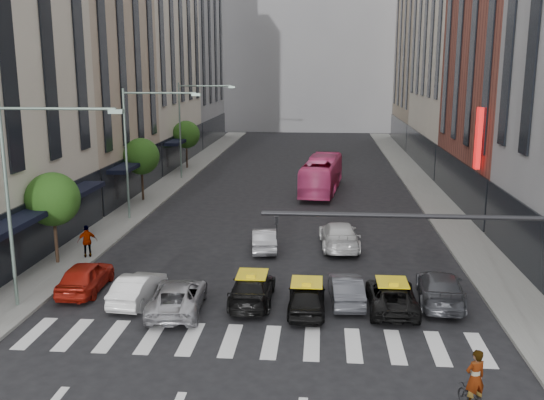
% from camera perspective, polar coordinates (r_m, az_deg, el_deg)
% --- Properties ---
extents(ground, '(160.00, 160.00, 0.00)m').
position_cam_1_polar(ground, '(23.07, -1.95, -14.76)').
color(ground, black).
rests_on(ground, ground).
extents(sidewalk_left, '(3.00, 96.00, 0.15)m').
position_cam_1_polar(sidewalk_left, '(53.32, -10.49, 0.86)').
color(sidewalk_left, slate).
rests_on(sidewalk_left, ground).
extents(sidewalk_right, '(3.00, 96.00, 0.15)m').
position_cam_1_polar(sidewalk_right, '(52.24, 14.65, 0.43)').
color(sidewalk_right, slate).
rests_on(sidewalk_right, ground).
extents(building_left_b, '(8.00, 16.00, 24.00)m').
position_cam_1_polar(building_left_b, '(52.18, -17.61, 13.43)').
color(building_left_b, tan).
rests_on(building_left_b, ground).
extents(building_left_d, '(8.00, 18.00, 30.00)m').
position_cam_1_polar(building_left_d, '(87.69, -8.33, 15.17)').
color(building_left_d, gray).
rests_on(building_left_d, ground).
extents(building_right_b, '(8.00, 18.00, 26.00)m').
position_cam_1_polar(building_right_b, '(49.62, 22.55, 14.32)').
color(building_right_b, brown).
rests_on(building_right_b, ground).
extents(building_right_d, '(8.00, 18.00, 28.00)m').
position_cam_1_polar(building_right_d, '(86.68, 14.92, 14.26)').
color(building_right_d, tan).
rests_on(building_right_d, ground).
extents(building_far, '(30.00, 10.00, 36.00)m').
position_cam_1_polar(building_far, '(105.68, 3.60, 16.40)').
color(building_far, gray).
rests_on(building_far, ground).
extents(tree_near, '(2.88, 2.88, 4.95)m').
position_cam_1_polar(tree_near, '(34.26, -19.93, 0.06)').
color(tree_near, black).
rests_on(tree_near, sidewalk_left).
extents(tree_mid, '(2.88, 2.88, 4.95)m').
position_cam_1_polar(tree_mid, '(49.01, -12.21, 4.03)').
color(tree_mid, black).
rests_on(tree_mid, sidewalk_left).
extents(tree_far, '(2.88, 2.88, 4.95)m').
position_cam_1_polar(tree_far, '(64.36, -8.09, 6.12)').
color(tree_far, black).
rests_on(tree_far, sidewalk_left).
extents(streetlamp_near, '(5.38, 0.25, 9.00)m').
position_cam_1_polar(streetlamp_near, '(27.79, -22.06, 1.91)').
color(streetlamp_near, gray).
rests_on(streetlamp_near, sidewalk_left).
extents(streetlamp_mid, '(5.38, 0.25, 9.00)m').
position_cam_1_polar(streetlamp_mid, '(42.53, -12.41, 5.85)').
color(streetlamp_mid, gray).
rests_on(streetlamp_mid, sidewalk_left).
extents(streetlamp_far, '(5.38, 0.25, 9.00)m').
position_cam_1_polar(streetlamp_far, '(57.94, -7.76, 7.68)').
color(streetlamp_far, gray).
rests_on(streetlamp_far, sidewalk_left).
extents(traffic_signal, '(10.10, 0.20, 6.00)m').
position_cam_1_polar(traffic_signal, '(20.96, 19.07, -5.08)').
color(traffic_signal, black).
rests_on(traffic_signal, ground).
extents(liberty_sign, '(0.30, 0.70, 4.00)m').
position_cam_1_polar(liberty_sign, '(41.88, 18.86, 5.51)').
color(liberty_sign, red).
rests_on(liberty_sign, ground).
extents(car_red, '(1.87, 4.38, 1.48)m').
position_cam_1_polar(car_red, '(30.51, -17.15, -6.90)').
color(car_red, '#9D190E').
rests_on(car_red, ground).
extents(car_white_front, '(1.76, 4.15, 1.33)m').
position_cam_1_polar(car_white_front, '(28.60, -12.50, -8.08)').
color(car_white_front, silver).
rests_on(car_white_front, ground).
extents(car_silver, '(2.57, 4.96, 1.34)m').
position_cam_1_polar(car_silver, '(27.25, -8.86, -8.97)').
color(car_silver, '#9C9CA1').
rests_on(car_silver, ground).
extents(taxi_left, '(1.90, 4.64, 1.34)m').
position_cam_1_polar(taxi_left, '(27.84, -1.87, -8.35)').
color(taxi_left, black).
rests_on(taxi_left, ground).
extents(taxi_center, '(1.64, 4.03, 1.37)m').
position_cam_1_polar(taxi_center, '(26.84, 3.28, -9.13)').
color(taxi_center, black).
rests_on(taxi_center, ground).
extents(car_grey_mid, '(1.66, 4.06, 1.31)m').
position_cam_1_polar(car_grey_mid, '(28.05, 6.97, -8.31)').
color(car_grey_mid, '#3E3F45').
rests_on(car_grey_mid, ground).
extents(taxi_right, '(2.10, 4.54, 1.26)m').
position_cam_1_polar(taxi_right, '(27.62, 11.19, -8.85)').
color(taxi_right, black).
rests_on(taxi_right, ground).
extents(car_grey_curb, '(2.48, 5.11, 1.43)m').
position_cam_1_polar(car_grey_curb, '(28.86, 15.57, -7.96)').
color(car_grey_curb, '#3A3C41').
rests_on(car_grey_curb, ground).
extents(car_row2_left, '(1.84, 4.12, 1.31)m').
position_cam_1_polar(car_row2_left, '(35.59, -0.74, -3.71)').
color(car_row2_left, '#AAABB0').
rests_on(car_row2_left, ground).
extents(car_row2_right, '(2.53, 5.44, 1.54)m').
position_cam_1_polar(car_row2_right, '(36.28, 6.33, -3.30)').
color(car_row2_right, silver).
rests_on(car_row2_right, ground).
extents(bus, '(3.75, 11.04, 3.02)m').
position_cam_1_polar(bus, '(52.17, 4.70, 2.38)').
color(bus, '#DB407D').
rests_on(bus, ground).
extents(motorcycle, '(1.14, 1.71, 0.85)m').
position_cam_1_polar(motorcycle, '(20.73, 18.42, -17.44)').
color(motorcycle, black).
rests_on(motorcycle, ground).
extents(rider, '(0.80, 0.67, 1.86)m').
position_cam_1_polar(rider, '(20.11, 18.69, -14.07)').
color(rider, gray).
rests_on(rider, motorcycle).
extents(pedestrian_far, '(1.15, 0.85, 1.82)m').
position_cam_1_polar(pedestrian_far, '(35.30, -16.99, -3.73)').
color(pedestrian_far, gray).
rests_on(pedestrian_far, sidewalk_left).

